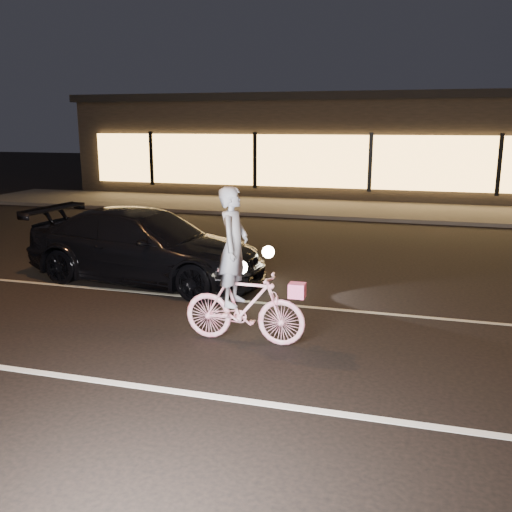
% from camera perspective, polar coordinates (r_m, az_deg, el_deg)
% --- Properties ---
extents(ground, '(90.00, 90.00, 0.00)m').
position_cam_1_polar(ground, '(7.94, 1.41, -9.41)').
color(ground, black).
rests_on(ground, ground).
extents(lane_stripe_near, '(60.00, 0.12, 0.01)m').
position_cam_1_polar(lane_stripe_near, '(6.64, -1.97, -14.17)').
color(lane_stripe_near, silver).
rests_on(lane_stripe_near, ground).
extents(lane_stripe_far, '(60.00, 0.10, 0.01)m').
position_cam_1_polar(lane_stripe_far, '(9.77, 4.39, -5.03)').
color(lane_stripe_far, gray).
rests_on(lane_stripe_far, ground).
extents(sidewalk, '(30.00, 4.00, 0.12)m').
position_cam_1_polar(sidewalk, '(20.40, 10.72, 4.53)').
color(sidewalk, '#383533').
rests_on(sidewalk, ground).
extents(storefront, '(25.40, 8.42, 4.20)m').
position_cam_1_polar(storefront, '(26.15, 12.21, 10.92)').
color(storefront, black).
rests_on(storefront, ground).
extents(cyclist, '(1.76, 0.61, 2.22)m').
position_cam_1_polar(cyclist, '(7.99, -1.47, -3.28)').
color(cyclist, '#FF477D').
rests_on(cyclist, ground).
extents(sedan, '(5.04, 2.51, 1.41)m').
position_cam_1_polar(sedan, '(11.36, -10.94, 1.01)').
color(sedan, black).
rests_on(sedan, ground).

